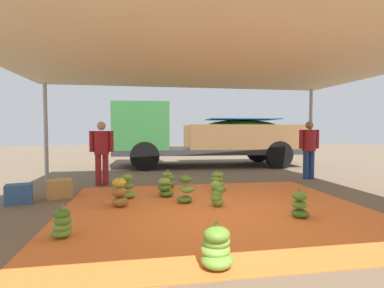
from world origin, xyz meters
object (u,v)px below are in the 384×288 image
object	(u,v)px
banana_bunch_3	(62,224)
worker_1	(102,148)
crate_1	(19,194)
banana_bunch_0	(218,182)
banana_bunch_5	(186,190)
banana_bunch_4	(217,194)
banana_bunch_7	(128,187)
banana_bunch_9	(119,193)
banana_bunch_1	(216,247)
cargo_truck_main	(201,135)
banana_bunch_6	(165,188)
banana_bunch_2	(168,180)
banana_bunch_8	(300,206)
worker_0	(309,145)
crate_0	(59,189)

from	to	relation	value
banana_bunch_3	worker_1	world-z (taller)	worker_1
banana_bunch_3	crate_1	xyz separation A→B (m)	(-1.30, 2.02, 0.00)
banana_bunch_0	banana_bunch_5	bearing A→B (deg)	-132.86
banana_bunch_4	banana_bunch_7	size ratio (longest dim) A/B	0.92
banana_bunch_3	banana_bunch_9	xyz separation A→B (m)	(0.61, 1.47, 0.06)
banana_bunch_1	banana_bunch_3	size ratio (longest dim) A/B	1.08
cargo_truck_main	crate_1	bearing A→B (deg)	-131.56
banana_bunch_5	banana_bunch_0	bearing A→B (deg)	47.14
cargo_truck_main	worker_1	size ratio (longest dim) A/B	4.46
banana_bunch_6	banana_bunch_9	size ratio (longest dim) A/B	0.80
banana_bunch_2	banana_bunch_6	size ratio (longest dim) A/B	1.00
banana_bunch_3	crate_1	size ratio (longest dim) A/B	0.96
banana_bunch_3	banana_bunch_8	distance (m)	3.52
banana_bunch_6	worker_0	world-z (taller)	worker_0
banana_bunch_7	banana_bunch_5	bearing A→B (deg)	-27.80
banana_bunch_3	cargo_truck_main	xyz separation A→B (m)	(3.29, 7.20, 1.03)
banana_bunch_4	banana_bunch_5	distance (m)	0.64
cargo_truck_main	worker_1	xyz separation A→B (m)	(-3.28, -3.55, -0.27)
banana_bunch_2	worker_0	xyz separation A→B (m)	(4.09, 0.65, 0.78)
worker_1	banana_bunch_2	bearing A→B (deg)	-20.90
banana_bunch_2	banana_bunch_4	xyz separation A→B (m)	(0.74, -1.87, 0.04)
banana_bunch_3	worker_1	bearing A→B (deg)	89.82
banana_bunch_1	banana_bunch_3	xyz separation A→B (m)	(-1.78, 1.12, -0.02)
banana_bunch_7	banana_bunch_1	bearing A→B (deg)	-72.07
banana_bunch_9	worker_1	bearing A→B (deg)	105.32
worker_1	crate_1	distance (m)	2.23
banana_bunch_2	banana_bunch_7	world-z (taller)	banana_bunch_7
banana_bunch_0	banana_bunch_6	distance (m)	1.28
banana_bunch_6	banana_bunch_7	bearing A→B (deg)	179.54
crate_0	crate_1	bearing A→B (deg)	-147.52
banana_bunch_3	cargo_truck_main	world-z (taller)	cargo_truck_main
banana_bunch_2	banana_bunch_3	bearing A→B (deg)	-118.22
crate_0	banana_bunch_4	bearing A→B (deg)	-22.18
banana_bunch_0	banana_bunch_9	xyz separation A→B (m)	(-2.11, -0.99, 0.03)
banana_bunch_4	banana_bunch_6	bearing A→B (deg)	133.73
banana_bunch_5	cargo_truck_main	xyz separation A→B (m)	(1.45, 5.69, 0.97)
banana_bunch_9	worker_1	xyz separation A→B (m)	(-0.60, 2.18, 0.69)
banana_bunch_3	banana_bunch_5	size ratio (longest dim) A/B	0.75
crate_1	banana_bunch_3	bearing A→B (deg)	-57.22
banana_bunch_0	worker_1	bearing A→B (deg)	156.23
banana_bunch_8	crate_1	xyz separation A→B (m)	(-4.81, 1.72, -0.01)
cargo_truck_main	banana_bunch_0	bearing A→B (deg)	-96.89
banana_bunch_3	banana_bunch_9	bearing A→B (deg)	67.48
banana_bunch_5	crate_0	size ratio (longest dim) A/B	1.21
crate_1	crate_0	bearing A→B (deg)	32.48
banana_bunch_3	crate_0	bearing A→B (deg)	105.71
crate_0	cargo_truck_main	bearing A→B (deg)	50.31
worker_0	crate_1	size ratio (longest dim) A/B	3.68
banana_bunch_0	banana_bunch_3	distance (m)	3.67
banana_bunch_1	banana_bunch_4	xyz separation A→B (m)	(0.60, 2.29, 0.02)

